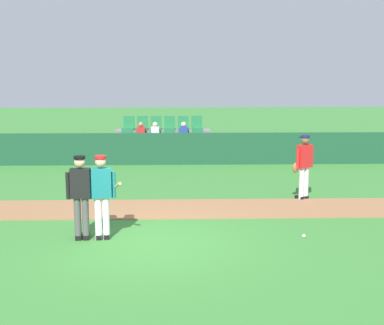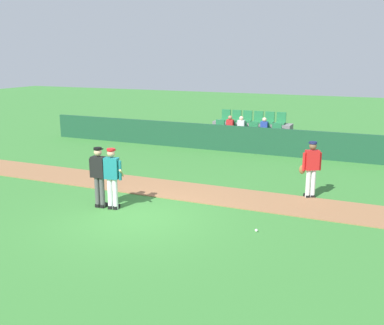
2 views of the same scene
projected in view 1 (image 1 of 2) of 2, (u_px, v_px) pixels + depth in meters
name	position (u px, v px, depth m)	size (l,w,h in m)	color
ground_plane	(149.00, 243.00, 10.70)	(80.00, 80.00, 0.00)	#387A33
infield_dirt_path	(155.00, 209.00, 13.32)	(28.00, 1.85, 0.03)	#936642
dugout_fence	(162.00, 149.00, 19.57)	(20.00, 0.16, 1.18)	#19472D
stadium_bleachers	(163.00, 146.00, 21.00)	(3.90, 2.10, 1.65)	slate
batter_teal_jersey	(102.00, 194.00, 10.82)	(0.73, 0.74, 1.76)	white
umpire_home_plate	(81.00, 192.00, 10.79)	(0.59, 0.32, 1.76)	#4C4C4C
runner_red_jersey	(304.00, 165.00, 14.17)	(0.64, 0.43, 1.76)	silver
baseball	(304.00, 236.00, 11.07)	(0.07, 0.07, 0.07)	white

